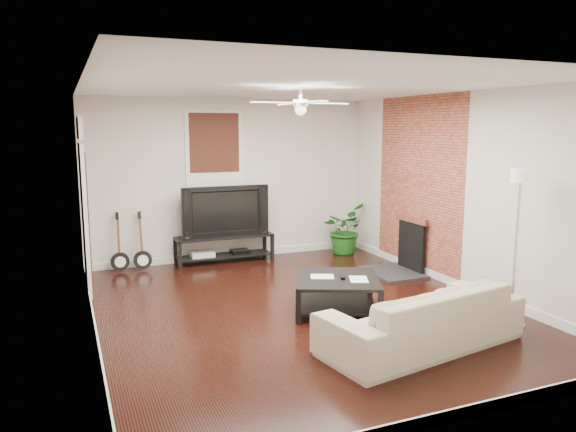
{
  "coord_description": "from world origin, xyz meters",
  "views": [
    {
      "loc": [
        -2.73,
        -6.19,
        2.31
      ],
      "look_at": [
        0.0,
        0.4,
        1.15
      ],
      "focal_mm": 34.11,
      "sensor_mm": 36.0,
      "label": 1
    }
  ],
  "objects": [
    {
      "name": "room",
      "position": [
        0.0,
        0.0,
        1.4
      ],
      "size": [
        5.01,
        6.01,
        2.81
      ],
      "color": "black",
      "rests_on": "ground"
    },
    {
      "name": "brick_accent",
      "position": [
        2.49,
        1.0,
        1.4
      ],
      "size": [
        0.02,
        2.2,
        2.8
      ],
      "primitive_type": "cube",
      "color": "#974130",
      "rests_on": "floor"
    },
    {
      "name": "fireplace",
      "position": [
        2.2,
        1.0,
        0.46
      ],
      "size": [
        0.8,
        1.1,
        0.92
      ],
      "primitive_type": "cube",
      "color": "black",
      "rests_on": "floor"
    },
    {
      "name": "window_back",
      "position": [
        -0.3,
        2.97,
        1.95
      ],
      "size": [
        1.0,
        0.06,
        1.3
      ],
      "primitive_type": "cube",
      "color": "black",
      "rests_on": "wall_back"
    },
    {
      "name": "door_left",
      "position": [
        -2.46,
        1.9,
        1.25
      ],
      "size": [
        0.08,
        1.0,
        2.5
      ],
      "primitive_type": "cube",
      "color": "white",
      "rests_on": "wall_left"
    },
    {
      "name": "tv_stand",
      "position": [
        -0.21,
        2.78,
        0.24
      ],
      "size": [
        1.68,
        0.45,
        0.47
      ],
      "primitive_type": "cube",
      "color": "black",
      "rests_on": "floor"
    },
    {
      "name": "tv",
      "position": [
        -0.21,
        2.8,
        0.9
      ],
      "size": [
        1.51,
        0.2,
        0.87
      ],
      "primitive_type": "imported",
      "color": "black",
      "rests_on": "tv_stand"
    },
    {
      "name": "coffee_table",
      "position": [
        0.4,
        -0.25,
        0.22
      ],
      "size": [
        1.37,
        1.37,
        0.44
      ],
      "primitive_type": "cube",
      "rotation": [
        0.0,
        0.0,
        -0.41
      ],
      "color": "black",
      "rests_on": "floor"
    },
    {
      "name": "sofa",
      "position": [
        0.7,
        -1.61,
        0.33
      ],
      "size": [
        2.4,
        1.27,
        0.67
      ],
      "primitive_type": "imported",
      "rotation": [
        0.0,
        0.0,
        3.32
      ],
      "color": "tan",
      "rests_on": "floor"
    },
    {
      "name": "floor_lamp",
      "position": [
        2.05,
        -1.51,
        0.93
      ],
      "size": [
        0.36,
        0.36,
        1.86
      ],
      "primitive_type": null,
      "rotation": [
        0.0,
        0.0,
        0.17
      ],
      "color": "silver",
      "rests_on": "floor"
    },
    {
      "name": "potted_plant",
      "position": [
        2.01,
        2.58,
        0.45
      ],
      "size": [
        1.06,
        1.08,
        0.91
      ],
      "primitive_type": "imported",
      "rotation": [
        0.0,
        0.0,
        0.91
      ],
      "color": "#1A5A19",
      "rests_on": "floor"
    },
    {
      "name": "guitar_left",
      "position": [
        -1.95,
        2.75,
        0.48
      ],
      "size": [
        0.32,
        0.24,
        0.97
      ],
      "primitive_type": null,
      "rotation": [
        0.0,
        0.0,
        -0.12
      ],
      "color": "black",
      "rests_on": "floor"
    },
    {
      "name": "guitar_right",
      "position": [
        -1.6,
        2.72,
        0.48
      ],
      "size": [
        0.3,
        0.22,
        0.97
      ],
      "primitive_type": null,
      "rotation": [
        0.0,
        0.0,
        -0.02
      ],
      "color": "black",
      "rests_on": "floor"
    },
    {
      "name": "ceiling_fan",
      "position": [
        0.0,
        0.0,
        2.6
      ],
      "size": [
        1.24,
        1.24,
        0.32
      ],
      "primitive_type": null,
      "color": "white",
      "rests_on": "ceiling"
    }
  ]
}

